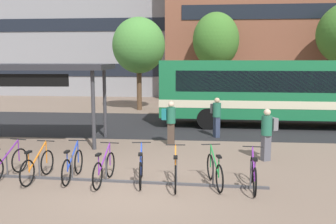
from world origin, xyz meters
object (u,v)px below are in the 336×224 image
at_px(parked_bicycle_orange_3, 38,166).
at_px(parked_bicycle_purple_9, 253,174).
at_px(parked_bicycle_green_8, 215,171).
at_px(commuter_grey_pack_2, 267,131).
at_px(parked_bicycle_blue_4, 73,166).
at_px(transit_shelter, 39,70).
at_px(parked_bicycle_purple_2, 8,164).
at_px(parked_bicycle_orange_7, 175,172).
at_px(parked_bicycle_purple_5, 104,169).
at_px(commuter_teal_pack_0, 170,120).
at_px(street_tree_2, 216,40).
at_px(city_bus, 287,90).
at_px(parked_bicycle_blue_6, 141,169).
at_px(street_tree_1, 139,46).
at_px(commuter_grey_pack_1, 216,114).

height_order(parked_bicycle_orange_3, parked_bicycle_purple_9, same).
height_order(parked_bicycle_green_8, commuter_grey_pack_2, commuter_grey_pack_2).
distance_m(parked_bicycle_orange_3, parked_bicycle_blue_4, 0.94).
xyz_separation_m(parked_bicycle_purple_9, transit_shelter, (-7.52, 4.53, 2.47)).
relative_size(parked_bicycle_blue_4, parked_bicycle_green_8, 1.02).
height_order(parked_bicycle_purple_2, parked_bicycle_orange_7, same).
relative_size(parked_bicycle_purple_5, commuter_teal_pack_0, 1.03).
distance_m(parked_bicycle_purple_2, commuter_teal_pack_0, 6.03).
xyz_separation_m(commuter_grey_pack_2, street_tree_2, (-1.16, 15.56, 3.65)).
bearing_deg(parked_bicycle_purple_5, parked_bicycle_green_8, -84.35).
bearing_deg(commuter_teal_pack_0, city_bus, 39.37).
xyz_separation_m(parked_bicycle_orange_3, parked_bicycle_purple_9, (5.70, -0.16, 0.00)).
bearing_deg(parked_bicycle_orange_7, parked_bicycle_purple_9, -94.48).
bearing_deg(parked_bicycle_blue_6, commuter_teal_pack_0, -12.41).
bearing_deg(parked_bicycle_purple_2, parked_bicycle_purple_5, -83.89).
bearing_deg(parked_bicycle_blue_6, commuter_grey_pack_2, -63.03).
bearing_deg(parked_bicycle_purple_5, street_tree_1, 10.07).
height_order(city_bus, parked_bicycle_orange_3, city_bus).
relative_size(parked_bicycle_purple_2, commuter_teal_pack_0, 1.02).
relative_size(parked_bicycle_purple_2, commuter_grey_pack_2, 1.01).
relative_size(parked_bicycle_purple_2, parked_bicycle_blue_6, 0.99).
distance_m(transit_shelter, street_tree_2, 15.62).
xyz_separation_m(parked_bicycle_blue_6, street_tree_2, (2.53, 18.09, 4.23)).
xyz_separation_m(commuter_grey_pack_1, street_tree_1, (-4.65, 8.11, 3.15)).
xyz_separation_m(parked_bicycle_blue_6, commuter_grey_pack_1, (2.19, 6.02, 0.58)).
bearing_deg(commuter_grey_pack_1, parked_bicycle_blue_4, -58.87).
bearing_deg(transit_shelter, parked_bicycle_blue_4, -60.89).
bearing_deg(city_bus, parked_bicycle_purple_2, -135.67).
bearing_deg(parked_bicycle_blue_6, transit_shelter, 39.52).
distance_m(parked_bicycle_blue_4, parked_bicycle_purple_9, 4.79).
bearing_deg(commuter_grey_pack_1, parked_bicycle_blue_6, -44.38).
relative_size(parked_bicycle_blue_4, parked_bicycle_orange_7, 1.00).
bearing_deg(parked_bicycle_purple_2, street_tree_2, -8.89).
relative_size(city_bus, street_tree_1, 2.05).
bearing_deg(parked_bicycle_purple_9, commuter_teal_pack_0, 31.68).
xyz_separation_m(street_tree_1, street_tree_2, (4.99, 3.96, 0.50)).
relative_size(parked_bicycle_purple_2, transit_shelter, 0.31).
height_order(commuter_teal_pack_0, commuter_grey_pack_1, commuter_grey_pack_1).
relative_size(parked_bicycle_orange_3, parked_bicycle_orange_7, 1.00).
height_order(commuter_grey_pack_1, commuter_grey_pack_2, commuter_grey_pack_2).
xyz_separation_m(commuter_grey_pack_1, street_tree_2, (0.34, 12.07, 3.65)).
relative_size(parked_bicycle_purple_2, parked_bicycle_blue_4, 0.99).
bearing_deg(parked_bicycle_purple_2, parked_bicycle_blue_4, -79.64).
distance_m(parked_bicycle_purple_5, parked_bicycle_green_8, 2.89).
height_order(parked_bicycle_blue_4, commuter_teal_pack_0, commuter_teal_pack_0).
distance_m(parked_bicycle_purple_5, parked_bicycle_orange_7, 1.89).
bearing_deg(parked_bicycle_purple_2, commuter_grey_pack_2, -61.46).
distance_m(city_bus, transit_shelter, 11.29).
xyz_separation_m(parked_bicycle_purple_9, street_tree_1, (-5.35, 14.35, 3.73)).
height_order(parked_bicycle_blue_4, parked_bicycle_blue_6, same).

